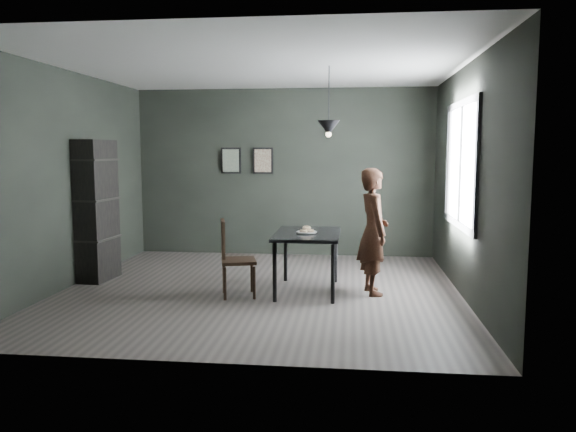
# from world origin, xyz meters

# --- Properties ---
(ground) EXTENTS (5.00, 5.00, 0.00)m
(ground) POSITION_xyz_m (0.00, 0.00, 0.00)
(ground) COLOR #34302D
(ground) RESTS_ON ground
(back_wall) EXTENTS (5.00, 0.10, 2.80)m
(back_wall) POSITION_xyz_m (0.00, 2.50, 1.40)
(back_wall) COLOR black
(back_wall) RESTS_ON ground
(ceiling) EXTENTS (5.00, 5.00, 0.02)m
(ceiling) POSITION_xyz_m (0.00, 0.00, 2.80)
(ceiling) COLOR silver
(ceiling) RESTS_ON ground
(window_assembly) EXTENTS (0.04, 1.96, 1.56)m
(window_assembly) POSITION_xyz_m (2.47, 0.20, 1.60)
(window_assembly) COLOR white
(window_assembly) RESTS_ON ground
(cafe_table) EXTENTS (0.80, 1.20, 0.75)m
(cafe_table) POSITION_xyz_m (0.60, 0.00, 0.67)
(cafe_table) COLOR black
(cafe_table) RESTS_ON ground
(white_plate) EXTENTS (0.23, 0.23, 0.01)m
(white_plate) POSITION_xyz_m (0.59, -0.05, 0.76)
(white_plate) COLOR white
(white_plate) RESTS_ON cafe_table
(donut_pile) EXTENTS (0.18, 0.18, 0.08)m
(donut_pile) POSITION_xyz_m (0.59, -0.05, 0.79)
(donut_pile) COLOR beige
(donut_pile) RESTS_ON white_plate
(woman) EXTENTS (0.50, 0.64, 1.56)m
(woman) POSITION_xyz_m (1.41, -0.01, 0.78)
(woman) COLOR black
(woman) RESTS_ON ground
(wood_chair) EXTENTS (0.50, 0.50, 0.94)m
(wood_chair) POSITION_xyz_m (-0.29, -0.35, 0.53)
(wood_chair) COLOR black
(wood_chair) RESTS_ON ground
(shelf_unit) EXTENTS (0.41, 0.66, 1.91)m
(shelf_unit) POSITION_xyz_m (-2.32, 0.33, 0.96)
(shelf_unit) COLOR black
(shelf_unit) RESTS_ON ground
(pendant_lamp) EXTENTS (0.28, 0.28, 0.86)m
(pendant_lamp) POSITION_xyz_m (0.85, 0.10, 2.05)
(pendant_lamp) COLOR black
(pendant_lamp) RESTS_ON ground
(framed_print_left) EXTENTS (0.34, 0.04, 0.44)m
(framed_print_left) POSITION_xyz_m (-0.90, 2.47, 1.60)
(framed_print_left) COLOR black
(framed_print_left) RESTS_ON ground
(framed_print_right) EXTENTS (0.34, 0.04, 0.44)m
(framed_print_right) POSITION_xyz_m (-0.35, 2.47, 1.60)
(framed_print_right) COLOR black
(framed_print_right) RESTS_ON ground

